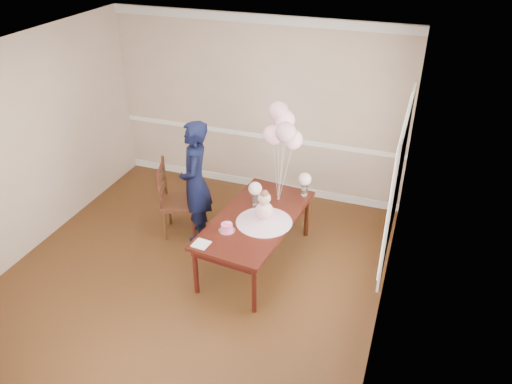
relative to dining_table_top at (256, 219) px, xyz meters
name	(u,v)px	position (x,y,z in m)	size (l,w,h in m)	color
floor	(188,281)	(-0.64, -0.65, -0.65)	(4.50, 5.00, 0.00)	#381F0E
ceiling	(169,62)	(-0.64, -0.65, 2.05)	(4.50, 5.00, 0.02)	white
wall_back	(257,108)	(-0.64, 1.85, 0.70)	(4.50, 0.02, 2.70)	tan
wall_front	(10,357)	(-0.64, -3.15, 0.70)	(4.50, 0.02, 2.70)	tan
wall_left	(14,155)	(-2.89, -0.65, 0.70)	(0.02, 5.00, 2.70)	tan
wall_right	(391,225)	(1.61, -0.65, 0.70)	(0.02, 5.00, 2.70)	tan
chair_rail_trim	(257,136)	(-0.64, 1.84, 0.25)	(4.50, 0.02, 0.07)	white
crown_molding	(257,19)	(-0.64, 1.84, 1.98)	(4.50, 0.02, 0.12)	silver
baseboard_trim	(257,183)	(-0.64, 1.84, -0.59)	(4.50, 0.02, 0.12)	white
window_frame	(397,182)	(1.59, -0.15, 0.90)	(0.02, 1.66, 1.56)	white
window_blinds	(396,182)	(1.57, -0.15, 0.90)	(0.01, 1.50, 1.40)	white
dining_table_top	(256,219)	(0.00, 0.00, 0.00)	(0.90, 1.80, 0.04)	black
table_apron	(256,223)	(0.00, 0.00, -0.07)	(0.81, 1.71, 0.09)	black
table_leg_fl	(196,271)	(-0.46, -0.78, -0.34)	(0.06, 0.06, 0.63)	black
table_leg_fr	(254,290)	(0.29, -0.86, -0.34)	(0.06, 0.06, 0.63)	black
table_leg_bl	(257,203)	(-0.29, 0.86, -0.34)	(0.06, 0.06, 0.63)	black
table_leg_br	(307,216)	(0.46, 0.78, -0.34)	(0.06, 0.06, 0.63)	black
baby_skirt	(264,219)	(0.13, -0.06, 0.07)	(0.68, 0.68, 0.09)	#E1A6C6
baby_torso	(264,211)	(0.13, -0.06, 0.18)	(0.22, 0.22, 0.22)	#F99DC9
baby_head	(264,198)	(0.13, -0.06, 0.35)	(0.15, 0.15, 0.15)	#CAAD8B
baby_hair	(264,194)	(0.13, -0.06, 0.41)	(0.11, 0.11, 0.11)	brown
cake_platter	(227,231)	(-0.22, -0.38, 0.03)	(0.20, 0.20, 0.01)	white
birthday_cake	(227,227)	(-0.22, -0.38, 0.07)	(0.13, 0.13, 0.09)	#F04C93
cake_flower_a	(227,223)	(-0.22, -0.38, 0.13)	(0.03, 0.03, 0.03)	white
cake_flower_b	(229,223)	(-0.19, -0.37, 0.13)	(0.03, 0.03, 0.03)	white
rose_vase_near	(255,200)	(-0.11, 0.28, 0.09)	(0.09, 0.09, 0.14)	silver
roses_near	(255,189)	(-0.11, 0.28, 0.26)	(0.17, 0.17, 0.17)	beige
rose_vase_far	(304,190)	(0.42, 0.72, 0.09)	(0.09, 0.09, 0.14)	white
roses_far	(305,179)	(0.42, 0.72, 0.26)	(0.17, 0.17, 0.17)	#FDD4D9
napkin	(201,244)	(-0.39, -0.73, 0.03)	(0.18, 0.18, 0.01)	white
balloon_weight	(278,199)	(0.14, 0.48, 0.03)	(0.04, 0.04, 0.02)	silver
balloon_a	(273,135)	(0.05, 0.49, 0.92)	(0.25, 0.25, 0.25)	#F9B0BF
balloon_b	(286,132)	(0.22, 0.43, 1.01)	(0.25, 0.25, 0.25)	#D899AB
balloon_c	(285,120)	(0.17, 0.57, 1.10)	(0.25, 0.25, 0.25)	#FEB4D2
balloon_d	(279,111)	(0.08, 0.60, 1.19)	(0.25, 0.25, 0.25)	#D899A6
balloon_e	(293,140)	(0.28, 0.54, 0.88)	(0.25, 0.25, 0.25)	#FFB4C9
balloon_ribbon_a	(276,173)	(0.10, 0.49, 0.41)	(0.00, 0.00, 0.75)	silver
balloon_ribbon_b	(282,172)	(0.18, 0.46, 0.45)	(0.00, 0.00, 0.84)	white
balloon_ribbon_c	(281,166)	(0.15, 0.53, 0.50)	(0.00, 0.00, 0.93)	white
balloon_ribbon_d	(278,162)	(0.11, 0.54, 0.54)	(0.00, 0.00, 1.02)	white
balloon_ribbon_e	(285,175)	(0.21, 0.51, 0.39)	(0.00, 0.00, 0.71)	white
dining_chair_seat	(180,202)	(-1.20, 0.28, -0.17)	(0.47, 0.47, 0.05)	#391C0F
chair_leg_fl	(165,226)	(-1.31, 0.04, -0.42)	(0.04, 0.04, 0.46)	#3D2210
chair_leg_fr	(193,226)	(-0.95, 0.16, -0.42)	(0.04, 0.04, 0.46)	#39150F
chair_leg_bl	(169,210)	(-1.44, 0.40, -0.42)	(0.04, 0.04, 0.46)	#311A0D
chair_leg_br	(196,210)	(-1.08, 0.52, -0.42)	(0.04, 0.04, 0.46)	black
chair_back_post_l	(160,190)	(-1.33, 0.03, 0.13)	(0.04, 0.04, 0.59)	#35140E
chair_back_post_r	(164,176)	(-1.46, 0.39, 0.13)	(0.04, 0.04, 0.59)	#3C2010
chair_slat_low	(163,191)	(-1.40, 0.21, 0.01)	(0.03, 0.42, 0.05)	#331D0D
chair_slat_mid	(162,180)	(-1.40, 0.21, 0.18)	(0.03, 0.42, 0.05)	#381F0F
chair_slat_top	(160,169)	(-1.40, 0.21, 0.35)	(0.03, 0.42, 0.05)	#39140F
woman	(195,182)	(-0.94, 0.29, 0.19)	(0.61, 0.41, 1.69)	black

